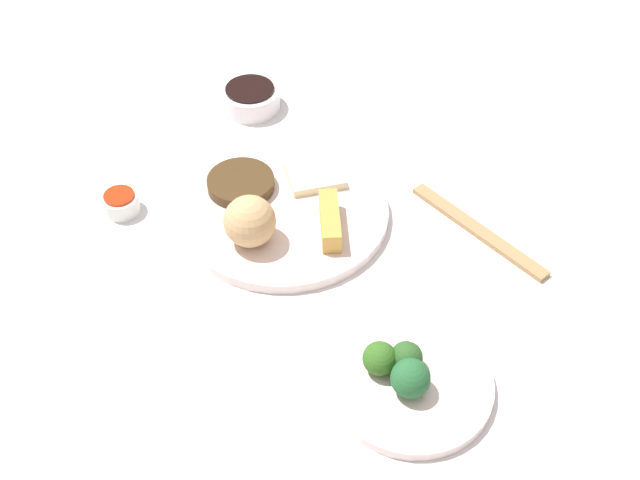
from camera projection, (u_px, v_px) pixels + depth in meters
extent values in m
cube|color=white|center=(298.00, 223.00, 1.12)|extent=(2.20, 2.20, 0.02)
cylinder|color=white|center=(285.00, 212.00, 1.12)|extent=(0.29, 0.29, 0.02)
sphere|color=tan|center=(250.00, 221.00, 1.04)|extent=(0.07, 0.07, 0.07)
cube|color=gold|center=(330.00, 221.00, 1.07)|extent=(0.10, 0.05, 0.03)
cube|color=beige|center=(315.00, 175.00, 1.15)|extent=(0.07, 0.08, 0.01)
cylinder|color=#442F17|center=(241.00, 183.00, 1.13)|extent=(0.10, 0.10, 0.02)
cylinder|color=white|center=(410.00, 383.00, 0.91)|extent=(0.19, 0.19, 0.01)
sphere|color=#336620|center=(380.00, 358.00, 0.91)|extent=(0.04, 0.04, 0.04)
sphere|color=#266134|center=(410.00, 378.00, 0.88)|extent=(0.05, 0.05, 0.05)
sphere|color=#2D5A26|center=(406.00, 357.00, 0.91)|extent=(0.04, 0.04, 0.04)
cylinder|color=white|center=(253.00, 98.00, 1.29)|extent=(0.10, 0.10, 0.03)
cylinder|color=black|center=(252.00, 88.00, 1.28)|extent=(0.08, 0.08, 0.00)
cylinder|color=white|center=(121.00, 204.00, 1.12)|extent=(0.05, 0.05, 0.03)
cylinder|color=red|center=(119.00, 196.00, 1.11)|extent=(0.04, 0.04, 0.00)
cube|color=#AD8354|center=(478.00, 230.00, 1.10)|extent=(0.22, 0.11, 0.01)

